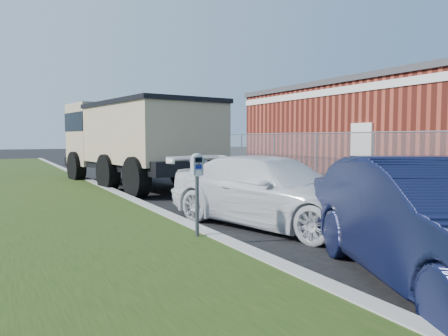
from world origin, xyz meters
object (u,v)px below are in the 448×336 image
navy_sedan (438,224)px  dump_truck (134,138)px  white_wagon (270,191)px  parking_meter (197,177)px

navy_sedan → dump_truck: (0.04, 11.38, 0.90)m
white_wagon → navy_sedan: 3.72m
white_wagon → dump_truck: dump_truck is taller
white_wagon → dump_truck: size_ratio=0.58×
navy_sedan → dump_truck: 11.42m
parking_meter → dump_truck: size_ratio=0.17×
parking_meter → white_wagon: (1.81, 0.74, -0.40)m
parking_meter → white_wagon: 1.99m
dump_truck → parking_meter: bearing=-108.4°
parking_meter → white_wagon: bearing=20.2°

